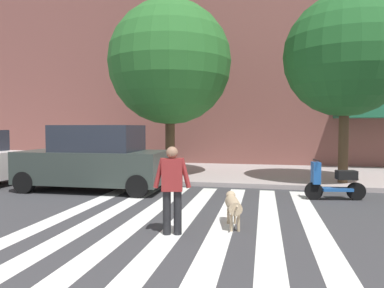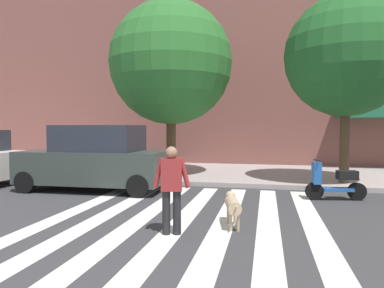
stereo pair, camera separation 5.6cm
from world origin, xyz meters
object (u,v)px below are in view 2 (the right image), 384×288
object	(u,v)px
street_tree_middle	(346,56)
pedestrian_dog_walker	(172,185)
dog_on_leash	(233,205)
parked_scooter	(336,183)
street_tree_nearest	(171,63)
parked_car_behind_first	(95,159)

from	to	relation	value
street_tree_middle	pedestrian_dog_walker	bearing A→B (deg)	-124.82
dog_on_leash	parked_scooter	bearing A→B (deg)	51.32
street_tree_nearest	dog_on_leash	size ratio (longest dim) A/B	5.88
parked_car_behind_first	street_tree_middle	size ratio (longest dim) A/B	0.74
parked_scooter	street_tree_nearest	world-z (taller)	street_tree_nearest
pedestrian_dog_walker	street_tree_nearest	bearing A→B (deg)	105.74
street_tree_nearest	dog_on_leash	distance (m)	7.86
parked_scooter	street_tree_nearest	size ratio (longest dim) A/B	0.24
parked_car_behind_first	street_tree_middle	xyz separation A→B (m)	(7.81, 2.18, 3.33)
street_tree_nearest	dog_on_leash	bearing A→B (deg)	-63.89
street_tree_nearest	street_tree_middle	bearing A→B (deg)	-6.84
parked_car_behind_first	pedestrian_dog_walker	xyz separation A→B (m)	(3.58, -3.89, -0.06)
street_tree_nearest	pedestrian_dog_walker	world-z (taller)	street_tree_nearest
street_tree_middle	parked_scooter	bearing A→B (deg)	-106.67
parked_car_behind_first	dog_on_leash	xyz separation A→B (m)	(4.64, -3.16, -0.54)
street_tree_middle	street_tree_nearest	bearing A→B (deg)	173.16
street_tree_middle	dog_on_leash	xyz separation A→B (m)	(-3.17, -5.34, -3.87)
parked_scooter	street_tree_middle	xyz separation A→B (m)	(0.66, 2.21, 3.84)
street_tree_middle	dog_on_leash	size ratio (longest dim) A/B	5.45
parked_scooter	street_tree_nearest	bearing A→B (deg)	151.76
pedestrian_dog_walker	parked_car_behind_first	bearing A→B (deg)	132.64
street_tree_middle	dog_on_leash	bearing A→B (deg)	-120.68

